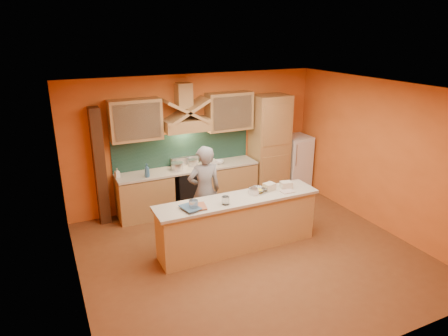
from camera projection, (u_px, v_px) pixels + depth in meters
name	position (u px, v px, depth m)	size (l,w,h in m)	color
floor	(251.00, 254.00, 6.85)	(5.50, 5.00, 0.01)	brown
ceiling	(255.00, 90.00, 5.92)	(5.50, 5.00, 0.01)	white
wall_back	(196.00, 140.00, 8.52)	(5.50, 0.02, 2.80)	orange
wall_front	(367.00, 253.00, 4.25)	(5.50, 0.02, 2.80)	orange
wall_left	(71.00, 209.00, 5.28)	(0.02, 5.00, 2.80)	orange
wall_right	(381.00, 156.00, 7.48)	(0.02, 5.00, 2.80)	orange
base_cabinet_left	(145.00, 197.00, 8.08)	(1.10, 0.60, 0.86)	tan
base_cabinet_right	(229.00, 183.00, 8.84)	(1.10, 0.60, 0.86)	tan
counter_top	(188.00, 169.00, 8.31)	(3.00, 0.62, 0.04)	beige
stove	(189.00, 189.00, 8.46)	(0.60, 0.58, 0.90)	black
backsplash	(183.00, 149.00, 8.44)	(3.00, 0.03, 0.70)	#1A3931
range_hood	(186.00, 125.00, 8.05)	(0.92, 0.50, 0.24)	tan
hood_chimney	(184.00, 95.00, 7.94)	(0.30, 0.30, 0.50)	tan
upper_cabinet_left	(135.00, 120.00, 7.65)	(1.00, 0.35, 0.80)	tan
upper_cabinet_right	(229.00, 111.00, 8.45)	(1.00, 0.35, 0.80)	tan
pantry_column	(269.00, 146.00, 9.01)	(0.80, 0.60, 2.30)	tan
fridge	(296.00, 163.00, 9.47)	(0.58, 0.60, 1.30)	white
trim_column_left	(100.00, 167.00, 7.65)	(0.20, 0.30, 2.30)	#472816
island_body	(238.00, 225.00, 6.92)	(2.80, 0.55, 0.88)	tan
island_top	(238.00, 199.00, 6.76)	(2.90, 0.62, 0.05)	beige
person	(204.00, 191.00, 7.26)	(0.63, 0.41, 1.72)	gray
pot_large	(177.00, 167.00, 8.17)	(0.24, 0.24, 0.15)	silver
pot_small	(193.00, 164.00, 8.39)	(0.19, 0.19, 0.14)	silver
soap_bottle_a	(117.00, 173.00, 7.73)	(0.08, 0.09, 0.19)	silver
soap_bottle_b	(147.00, 170.00, 7.74)	(0.10, 0.10, 0.27)	#356692
bowl_back	(219.00, 162.00, 8.54)	(0.22, 0.22, 0.07)	silver
dish_rack	(210.00, 163.00, 8.47)	(0.26, 0.21, 0.09)	silver
book_lower	(192.00, 207.00, 6.36)	(0.22, 0.29, 0.03)	#AC5D3D
book_upper	(184.00, 210.00, 6.24)	(0.25, 0.33, 0.03)	#40678E
jar_large	(194.00, 205.00, 6.28)	(0.14, 0.14, 0.16)	silver
jar_small	(226.00, 200.00, 6.49)	(0.13, 0.13, 0.14)	white
kitchen_scale	(254.00, 192.00, 6.87)	(0.12, 0.12, 0.10)	white
mixing_bowl	(258.00, 190.00, 6.99)	(0.28, 0.28, 0.07)	white
cloth	(287.00, 191.00, 7.01)	(0.23, 0.18, 0.02)	beige
grocery_bag_a	(269.00, 187.00, 7.07)	(0.20, 0.16, 0.13)	beige
grocery_bag_b	(286.00, 185.00, 7.16)	(0.20, 0.15, 0.12)	beige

